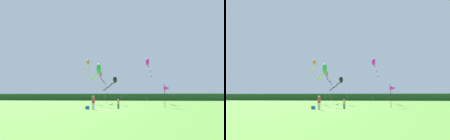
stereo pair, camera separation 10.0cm
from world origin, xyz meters
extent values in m
plane|color=#5B9338|center=(0.00, 0.00, 0.00)|extent=(120.00, 120.00, 0.00)
cube|color=#234C23|center=(0.00, 45.00, 1.31)|extent=(108.00, 2.30, 2.62)
cylinder|color=silver|center=(-1.77, -1.14, 0.41)|extent=(0.17, 0.17, 0.81)
cylinder|color=silver|center=(-1.58, -1.14, 0.41)|extent=(0.17, 0.17, 0.81)
cylinder|color=#B23338|center=(-1.68, -1.14, 1.13)|extent=(0.37, 0.37, 0.64)
sphere|color=tan|center=(-1.68, -1.14, 1.57)|extent=(0.24, 0.24, 0.24)
cylinder|color=#334C8C|center=(1.31, 0.27, 0.30)|extent=(0.12, 0.12, 0.60)
cylinder|color=#334C8C|center=(1.44, 0.27, 0.30)|extent=(0.12, 0.12, 0.60)
cylinder|color=olive|center=(1.38, 0.27, 0.84)|extent=(0.27, 0.27, 0.47)
sphere|color=tan|center=(1.38, 0.27, 1.16)|extent=(0.17, 0.17, 0.17)
cube|color=#1959B2|center=(-2.50, -0.70, 0.21)|extent=(0.46, 0.39, 0.42)
cylinder|color=black|center=(7.89, 2.90, 1.70)|extent=(0.06, 0.06, 3.40)
cone|color=#E026B2|center=(8.24, 2.90, 2.79)|extent=(0.90, 0.70, 0.70)
cylinder|color=#B2B2B2|center=(1.10, 8.21, 2.39)|extent=(1.80, 3.01, 4.79)
ellipsoid|color=black|center=(0.22, 9.70, 4.78)|extent=(1.26, 1.48, 1.58)
cylinder|color=black|center=(-0.14, 10.16, 4.15)|extent=(0.88, 1.06, 0.37)
cylinder|color=black|center=(-0.66, 11.17, 3.94)|extent=(0.55, 1.21, 0.45)
cylinder|color=black|center=(-1.03, 12.27, 3.72)|extent=(0.59, 1.19, 0.38)
cylinder|color=black|center=(-1.59, 13.26, 3.47)|extent=(0.93, 1.05, 0.49)
cylinder|color=black|center=(-2.13, 14.26, 3.21)|extent=(0.53, 1.20, 0.43)
cylinder|color=black|center=(-2.61, 15.30, 3.02)|extent=(0.81, 1.10, 0.33)
cylinder|color=#B2B2B2|center=(6.53, 12.78, 4.50)|extent=(0.78, 3.02, 9.00)
ellipsoid|color=#E026B2|center=(6.90, 14.27, 9.00)|extent=(1.01, 1.26, 1.76)
cylinder|color=#E026B2|center=(7.16, 14.89, 8.16)|extent=(0.71, 1.35, 0.55)
cylinder|color=white|center=(7.54, 16.15, 7.83)|extent=(0.47, 1.38, 0.50)
cylinder|color=#E026B2|center=(7.87, 17.43, 7.45)|extent=(0.60, 1.39, 0.65)
cylinder|color=white|center=(8.29, 18.69, 7.03)|extent=(0.67, 1.36, 0.57)
cylinder|color=#E026B2|center=(8.52, 19.97, 6.62)|extent=(0.20, 1.39, 0.62)
cylinder|color=#B2B2B2|center=(-1.21, 3.64, 3.03)|extent=(1.66, 1.72, 6.06)
ellipsoid|color=green|center=(-2.02, 4.48, 6.05)|extent=(1.36, 1.38, 1.91)
cylinder|color=green|center=(-2.17, 4.64, 5.30)|extent=(0.49, 0.49, 0.32)
cylinder|color=yellow|center=(-2.44, 4.97, 5.17)|extent=(0.42, 0.52, 0.31)
cylinder|color=green|center=(-2.66, 5.34, 5.04)|extent=(0.42, 0.53, 0.33)
cylinder|color=yellow|center=(-2.88, 5.71, 4.94)|extent=(0.42, 0.50, 0.28)
cylinder|color=green|center=(-3.13, 6.07, 4.85)|extent=(0.45, 0.50, 0.29)
cylinder|color=yellow|center=(-3.38, 6.42, 4.74)|extent=(0.44, 0.51, 0.31)
cylinder|color=green|center=(-3.68, 6.72, 4.63)|extent=(0.51, 0.44, 0.30)
cylinder|color=yellow|center=(-3.99, 7.02, 4.52)|extent=(0.45, 0.51, 0.31)
cylinder|color=#B2B2B2|center=(-5.24, 12.49, 4.63)|extent=(2.05, 4.42, 9.28)
ellipsoid|color=orange|center=(-6.25, 14.69, 9.27)|extent=(1.04, 1.21, 1.38)
cylinder|color=orange|center=(-6.33, 15.04, 8.66)|extent=(0.37, 0.80, 0.41)
cylinder|color=yellow|center=(-6.60, 15.69, 8.46)|extent=(0.57, 0.75, 0.39)
cylinder|color=orange|center=(-6.93, 16.31, 8.27)|extent=(0.50, 0.77, 0.38)
cylinder|color=yellow|center=(-7.20, 16.97, 8.09)|extent=(0.45, 0.78, 0.36)
cylinder|color=orange|center=(-7.51, 17.60, 7.89)|extent=(0.57, 0.77, 0.43)
cylinder|color=yellow|center=(-7.91, 18.19, 7.66)|extent=(0.62, 0.74, 0.42)
cylinder|color=orange|center=(-8.30, 18.78, 7.49)|extent=(0.55, 0.74, 0.30)
cylinder|color=yellow|center=(-8.58, 19.43, 7.36)|extent=(0.40, 0.78, 0.37)
cylinder|color=orange|center=(-8.87, 20.07, 7.16)|extent=(0.58, 0.76, 0.41)
cylinder|color=#B2B2B2|center=(-3.44, 13.76, 3.25)|extent=(0.06, 2.64, 6.50)
ellipsoid|color=#E5598C|center=(-3.43, 15.07, 6.50)|extent=(0.67, 1.30, 1.65)
cylinder|color=#E5598C|center=(-3.37, 15.50, 5.82)|extent=(0.31, 0.93, 0.38)
cylinder|color=black|center=(-3.40, 16.36, 5.61)|extent=(0.36, 0.94, 0.43)
cylinder|color=#E5598C|center=(-3.38, 17.21, 5.39)|extent=(0.39, 0.93, 0.39)
cylinder|color=black|center=(-3.19, 18.05, 5.16)|extent=(0.41, 0.95, 0.45)
cylinder|color=#E5598C|center=(-3.03, 18.91, 4.94)|extent=(0.31, 0.93, 0.39)
cylinder|color=black|center=(-3.02, 19.77, 4.69)|extent=(0.27, 0.95, 0.49)
camera|label=1|loc=(2.69, -22.51, 1.63)|focal=27.44mm
camera|label=2|loc=(2.79, -22.50, 1.63)|focal=27.44mm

